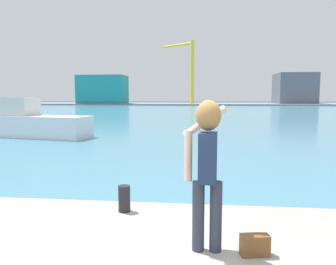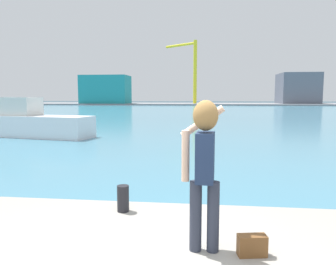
{
  "view_description": "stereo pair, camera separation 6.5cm",
  "coord_description": "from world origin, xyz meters",
  "px_view_note": "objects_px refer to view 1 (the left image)",
  "views": [
    {
      "loc": [
        0.57,
        -3.21,
        2.39
      ],
      "look_at": [
        -0.16,
        3.68,
        1.62
      ],
      "focal_mm": 34.49,
      "sensor_mm": 36.0,
      "label": 1
    },
    {
      "loc": [
        0.64,
        -3.21,
        2.39
      ],
      "look_at": [
        -0.16,
        3.68,
        1.62
      ],
      "focal_mm": 34.49,
      "sensor_mm": 36.0,
      "label": 2
    }
  ],
  "objects_px": {
    "handbag": "(255,245)",
    "harbor_bollard": "(124,199)",
    "boat_moored": "(26,123)",
    "warehouse_right": "(294,89)",
    "person_photographer": "(207,160)",
    "warehouse_left": "(103,90)",
    "port_crane": "(189,66)"
  },
  "relations": [
    {
      "from": "boat_moored",
      "to": "warehouse_right",
      "type": "bearing_deg",
      "value": 75.91
    },
    {
      "from": "harbor_bollard",
      "to": "warehouse_right",
      "type": "height_order",
      "value": "warehouse_right"
    },
    {
      "from": "boat_moored",
      "to": "warehouse_left",
      "type": "xyz_separation_m",
      "value": [
        -18.03,
        72.48,
        3.5
      ]
    },
    {
      "from": "person_photographer",
      "to": "handbag",
      "type": "bearing_deg",
      "value": -93.29
    },
    {
      "from": "handbag",
      "to": "port_crane",
      "type": "height_order",
      "value": "port_crane"
    },
    {
      "from": "handbag",
      "to": "harbor_bollard",
      "type": "bearing_deg",
      "value": 145.88
    },
    {
      "from": "warehouse_right",
      "to": "handbag",
      "type": "bearing_deg",
      "value": -105.37
    },
    {
      "from": "handbag",
      "to": "boat_moored",
      "type": "relative_size",
      "value": 0.04
    },
    {
      "from": "harbor_bollard",
      "to": "warehouse_right",
      "type": "xyz_separation_m",
      "value": [
        27.12,
        90.91,
        3.82
      ]
    },
    {
      "from": "warehouse_left",
      "to": "warehouse_right",
      "type": "distance_m",
      "value": 54.58
    },
    {
      "from": "person_photographer",
      "to": "warehouse_right",
      "type": "bearing_deg",
      "value": -12.05
    },
    {
      "from": "person_photographer",
      "to": "port_crane",
      "type": "distance_m",
      "value": 89.39
    },
    {
      "from": "handbag",
      "to": "harbor_bollard",
      "type": "relative_size",
      "value": 0.78
    },
    {
      "from": "warehouse_left",
      "to": "person_photographer",
      "type": "bearing_deg",
      "value": -71.86
    },
    {
      "from": "person_photographer",
      "to": "warehouse_right",
      "type": "xyz_separation_m",
      "value": [
        25.88,
        92.06,
        2.96
      ]
    },
    {
      "from": "handbag",
      "to": "port_crane",
      "type": "distance_m",
      "value": 89.59
    },
    {
      "from": "person_photographer",
      "to": "port_crane",
      "type": "height_order",
      "value": "port_crane"
    },
    {
      "from": "harbor_bollard",
      "to": "port_crane",
      "type": "relative_size",
      "value": 0.02
    },
    {
      "from": "handbag",
      "to": "harbor_bollard",
      "type": "distance_m",
      "value": 2.16
    },
    {
      "from": "handbag",
      "to": "boat_moored",
      "type": "height_order",
      "value": "boat_moored"
    },
    {
      "from": "boat_moored",
      "to": "handbag",
      "type": "bearing_deg",
      "value": -41.86
    },
    {
      "from": "warehouse_right",
      "to": "port_crane",
      "type": "bearing_deg",
      "value": -173.79
    },
    {
      "from": "person_photographer",
      "to": "warehouse_left",
      "type": "height_order",
      "value": "warehouse_left"
    },
    {
      "from": "harbor_bollard",
      "to": "person_photographer",
      "type": "bearing_deg",
      "value": -42.65
    },
    {
      "from": "handbag",
      "to": "warehouse_left",
      "type": "bearing_deg",
      "value": 108.45
    },
    {
      "from": "handbag",
      "to": "person_photographer",
      "type": "bearing_deg",
      "value": 173.06
    },
    {
      "from": "warehouse_left",
      "to": "boat_moored",
      "type": "bearing_deg",
      "value": -76.03
    },
    {
      "from": "handbag",
      "to": "harbor_bollard",
      "type": "xyz_separation_m",
      "value": [
        -1.79,
        1.21,
        0.08
      ]
    },
    {
      "from": "harbor_bollard",
      "to": "warehouse_right",
      "type": "bearing_deg",
      "value": 73.39
    },
    {
      "from": "person_photographer",
      "to": "warehouse_left",
      "type": "distance_m",
      "value": 91.47
    },
    {
      "from": "port_crane",
      "to": "person_photographer",
      "type": "bearing_deg",
      "value": -87.41
    },
    {
      "from": "harbor_bollard",
      "to": "boat_moored",
      "type": "distance_m",
      "value": 16.13
    }
  ]
}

